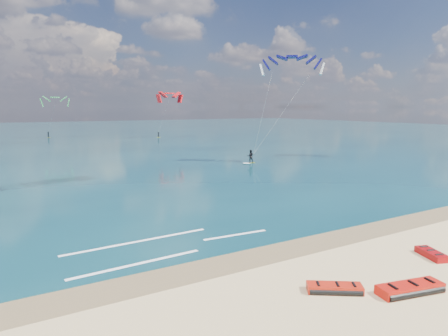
% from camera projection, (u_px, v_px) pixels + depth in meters
% --- Properties ---
extents(ground, '(320.00, 320.00, 0.00)m').
position_uv_depth(ground, '(65.00, 167.00, 49.99)').
color(ground, tan).
rests_on(ground, ground).
extents(wet_sand_strip, '(320.00, 2.40, 0.01)m').
position_uv_depth(wet_sand_strip, '(202.00, 269.00, 18.53)').
color(wet_sand_strip, brown).
rests_on(wet_sand_strip, ground).
extents(sea, '(320.00, 200.00, 0.04)m').
position_uv_depth(sea, '(23.00, 136.00, 104.39)').
color(sea, '#0A2E3A').
rests_on(sea, ground).
extents(packed_kite_left, '(3.25, 1.86, 0.44)m').
position_uv_depth(packed_kite_left, '(410.00, 293.00, 16.14)').
color(packed_kite_left, red).
rests_on(packed_kite_left, ground).
extents(packed_kite_mid, '(2.57, 2.20, 0.38)m').
position_uv_depth(packed_kite_mid, '(334.00, 292.00, 16.23)').
color(packed_kite_mid, red).
rests_on(packed_kite_mid, ground).
extents(packed_kite_right, '(1.63, 2.16, 0.38)m').
position_uv_depth(packed_kite_right, '(431.00, 257.00, 19.99)').
color(packed_kite_right, '#9A0609').
rests_on(packed_kite_right, ground).
extents(kitesurfer_far, '(10.59, 7.11, 15.37)m').
position_uv_depth(kitesurfer_far, '(273.00, 102.00, 51.57)').
color(kitesurfer_far, '#CDDA20').
rests_on(kitesurfer_far, sea).
extents(shoreline_foam, '(11.69, 3.67, 0.01)m').
position_uv_depth(shoreline_foam, '(160.00, 247.00, 21.33)').
color(shoreline_foam, white).
rests_on(shoreline_foam, ground).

